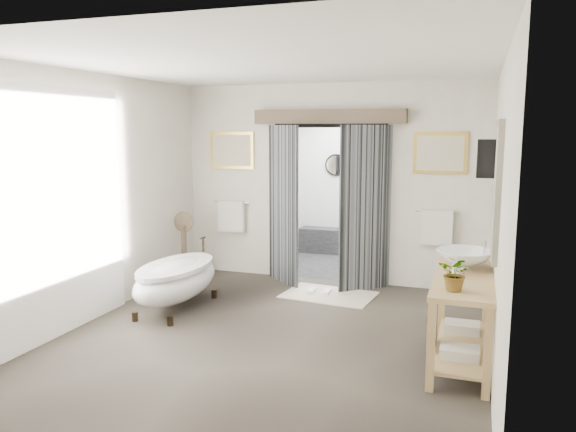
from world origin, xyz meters
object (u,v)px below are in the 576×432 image
object	(u,v)px
clawfoot_tub	(176,279)
rug	(329,295)
basin	(464,259)
vanity	(460,311)

from	to	relation	value
clawfoot_tub	rug	xyz separation A→B (m)	(1.66, 1.18, -0.38)
rug	basin	bearing A→B (deg)	-38.24
vanity	rug	bearing A→B (deg)	135.26
vanity	basin	world-z (taller)	basin
clawfoot_tub	vanity	distance (m)	3.46
vanity	clawfoot_tub	bearing A→B (deg)	170.82
vanity	basin	distance (m)	0.56
rug	clawfoot_tub	bearing A→B (deg)	-144.68
rug	basin	size ratio (longest dim) A/B	2.16
rug	basin	world-z (taller)	basin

